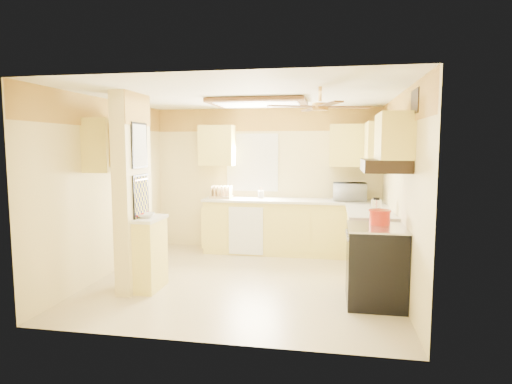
% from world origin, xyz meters
% --- Properties ---
extents(floor, '(4.00, 4.00, 0.00)m').
position_xyz_m(floor, '(0.00, 0.00, 0.00)').
color(floor, tan).
rests_on(floor, ground).
extents(ceiling, '(4.00, 4.00, 0.00)m').
position_xyz_m(ceiling, '(0.00, 0.00, 2.50)').
color(ceiling, white).
rests_on(ceiling, wall_back).
extents(wall_back, '(4.00, 0.00, 4.00)m').
position_xyz_m(wall_back, '(0.00, 1.90, 1.25)').
color(wall_back, beige).
rests_on(wall_back, floor).
extents(wall_front, '(4.00, 0.00, 4.00)m').
position_xyz_m(wall_front, '(0.00, -1.90, 1.25)').
color(wall_front, beige).
rests_on(wall_front, floor).
extents(wall_left, '(0.00, 3.80, 3.80)m').
position_xyz_m(wall_left, '(-2.00, 0.00, 1.25)').
color(wall_left, beige).
rests_on(wall_left, floor).
extents(wall_right, '(0.00, 3.80, 3.80)m').
position_xyz_m(wall_right, '(2.00, 0.00, 1.25)').
color(wall_right, beige).
rests_on(wall_right, floor).
extents(wallpaper_border, '(4.00, 0.02, 0.40)m').
position_xyz_m(wallpaper_border, '(0.00, 1.88, 2.30)').
color(wallpaper_border, yellow).
rests_on(wallpaper_border, wall_back).
extents(partition_column, '(0.20, 0.70, 2.50)m').
position_xyz_m(partition_column, '(-1.35, -0.55, 1.25)').
color(partition_column, beige).
rests_on(partition_column, floor).
extents(partition_ledge, '(0.25, 0.55, 0.90)m').
position_xyz_m(partition_ledge, '(-1.13, -0.55, 0.45)').
color(partition_ledge, '#FFEB6F').
rests_on(partition_ledge, floor).
extents(ledge_top, '(0.28, 0.58, 0.04)m').
position_xyz_m(ledge_top, '(-1.13, -0.55, 0.92)').
color(ledge_top, silver).
rests_on(ledge_top, partition_ledge).
extents(lower_cabinets_back, '(3.00, 0.60, 0.90)m').
position_xyz_m(lower_cabinets_back, '(0.50, 1.60, 0.45)').
color(lower_cabinets_back, '#FFEB6F').
rests_on(lower_cabinets_back, floor).
extents(lower_cabinets_right, '(0.60, 1.40, 0.90)m').
position_xyz_m(lower_cabinets_right, '(1.70, 0.60, 0.45)').
color(lower_cabinets_right, '#FFEB6F').
rests_on(lower_cabinets_right, floor).
extents(countertop_back, '(3.04, 0.64, 0.04)m').
position_xyz_m(countertop_back, '(0.50, 1.59, 0.92)').
color(countertop_back, silver).
rests_on(countertop_back, lower_cabinets_back).
extents(countertop_right, '(0.64, 1.44, 0.04)m').
position_xyz_m(countertop_right, '(1.69, 0.60, 0.92)').
color(countertop_right, silver).
rests_on(countertop_right, lower_cabinets_right).
extents(dishwasher_panel, '(0.58, 0.02, 0.80)m').
position_xyz_m(dishwasher_panel, '(-0.25, 1.29, 0.43)').
color(dishwasher_panel, white).
rests_on(dishwasher_panel, lower_cabinets_back).
extents(window, '(0.92, 0.02, 1.02)m').
position_xyz_m(window, '(-0.25, 1.89, 1.55)').
color(window, white).
rests_on(window, wall_back).
extents(upper_cab_back_left, '(0.60, 0.35, 0.70)m').
position_xyz_m(upper_cab_back_left, '(-0.85, 1.72, 1.85)').
color(upper_cab_back_left, '#FFEB6F').
rests_on(upper_cab_back_left, wall_back).
extents(upper_cab_back_right, '(0.90, 0.35, 0.70)m').
position_xyz_m(upper_cab_back_right, '(1.55, 1.72, 1.85)').
color(upper_cab_back_right, '#FFEB6F').
rests_on(upper_cab_back_right, wall_back).
extents(upper_cab_right, '(0.35, 1.00, 0.70)m').
position_xyz_m(upper_cab_right, '(1.82, 1.25, 1.85)').
color(upper_cab_right, '#FFEB6F').
rests_on(upper_cab_right, wall_right).
extents(upper_cab_left_wall, '(0.35, 0.75, 0.70)m').
position_xyz_m(upper_cab_left_wall, '(-1.82, -0.25, 1.85)').
color(upper_cab_left_wall, '#FFEB6F').
rests_on(upper_cab_left_wall, wall_left).
extents(upper_cab_over_stove, '(0.35, 0.76, 0.52)m').
position_xyz_m(upper_cab_over_stove, '(1.82, -0.55, 1.95)').
color(upper_cab_over_stove, '#FFEB6F').
rests_on(upper_cab_over_stove, wall_right).
extents(stove, '(0.68, 0.77, 0.92)m').
position_xyz_m(stove, '(1.67, -0.55, 0.46)').
color(stove, black).
rests_on(stove, floor).
extents(range_hood, '(0.50, 0.76, 0.14)m').
position_xyz_m(range_hood, '(1.74, -0.55, 1.62)').
color(range_hood, black).
rests_on(range_hood, upper_cab_over_stove).
extents(poster_menu, '(0.02, 0.42, 0.57)m').
position_xyz_m(poster_menu, '(-1.24, -0.55, 1.85)').
color(poster_menu, black).
rests_on(poster_menu, partition_column).
extents(poster_nashville, '(0.02, 0.42, 0.57)m').
position_xyz_m(poster_nashville, '(-1.24, -0.55, 1.20)').
color(poster_nashville, black).
rests_on(poster_nashville, partition_column).
extents(ceiling_light_panel, '(1.35, 0.95, 0.06)m').
position_xyz_m(ceiling_light_panel, '(0.10, 0.50, 2.46)').
color(ceiling_light_panel, brown).
rests_on(ceiling_light_panel, ceiling).
extents(ceiling_fan, '(1.15, 1.15, 0.26)m').
position_xyz_m(ceiling_fan, '(1.00, -0.70, 2.29)').
color(ceiling_fan, gold).
rests_on(ceiling_fan, ceiling).
extents(vent_grate, '(0.02, 0.40, 0.25)m').
position_xyz_m(vent_grate, '(1.98, -0.90, 2.30)').
color(vent_grate, black).
rests_on(vent_grate, wall_right).
extents(microwave, '(0.54, 0.37, 0.30)m').
position_xyz_m(microwave, '(1.45, 1.59, 1.09)').
color(microwave, white).
rests_on(microwave, countertop_back).
extents(bowl, '(0.29, 0.29, 0.06)m').
position_xyz_m(bowl, '(-1.17, -0.58, 0.97)').
color(bowl, white).
rests_on(bowl, ledge_top).
extents(dutch_oven, '(0.26, 0.26, 0.17)m').
position_xyz_m(dutch_oven, '(1.72, -0.41, 1.00)').
color(dutch_oven, red).
rests_on(dutch_oven, stove).
extents(kettle, '(0.13, 0.13, 0.21)m').
position_xyz_m(kettle, '(1.75, 0.35, 1.04)').
color(kettle, silver).
rests_on(kettle, countertop_right).
extents(dish_rack, '(0.38, 0.29, 0.21)m').
position_xyz_m(dish_rack, '(-0.74, 1.57, 1.02)').
color(dish_rack, '#DEBA80').
rests_on(dish_rack, countertop_back).
extents(utensil_crock, '(0.10, 0.10, 0.20)m').
position_xyz_m(utensil_crock, '(-0.06, 1.67, 1.01)').
color(utensil_crock, white).
rests_on(utensil_crock, countertop_back).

